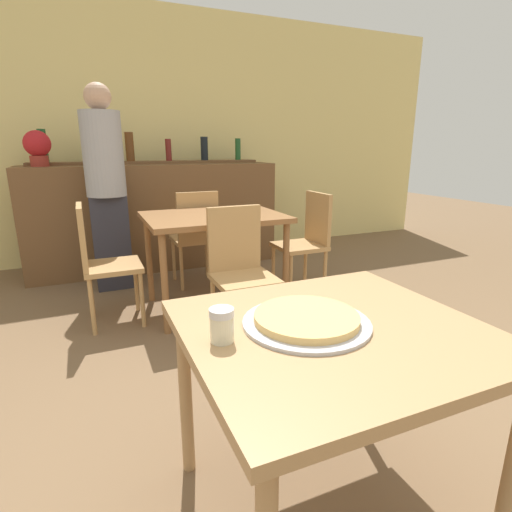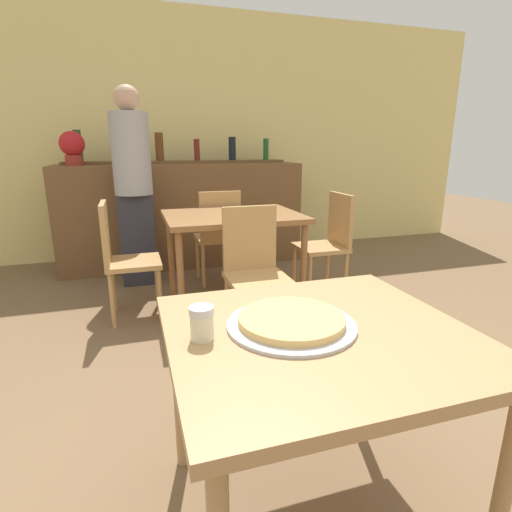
% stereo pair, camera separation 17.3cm
% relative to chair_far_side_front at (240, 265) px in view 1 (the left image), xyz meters
% --- Properties ---
extents(ground_plane, '(16.00, 16.00, 0.00)m').
position_rel_chair_far_side_front_xyz_m(ground_plane, '(-0.22, -1.44, -0.52)').
color(ground_plane, brown).
extents(wall_back, '(8.00, 0.05, 2.80)m').
position_rel_chair_far_side_front_xyz_m(wall_back, '(-0.22, 2.47, 0.88)').
color(wall_back, '#EAD684').
rests_on(wall_back, ground_plane).
extents(dining_table_near, '(0.95, 0.88, 0.73)m').
position_rel_chair_far_side_front_xyz_m(dining_table_near, '(-0.22, -1.44, 0.13)').
color(dining_table_near, '#A87F51').
rests_on(dining_table_near, ground_plane).
extents(dining_table_far, '(1.07, 0.81, 0.77)m').
position_rel_chair_far_side_front_xyz_m(dining_table_far, '(0.00, 0.57, 0.17)').
color(dining_table_far, brown).
rests_on(dining_table_far, ground_plane).
extents(bar_counter, '(2.60, 0.56, 1.11)m').
position_rel_chair_far_side_front_xyz_m(bar_counter, '(-0.22, 1.96, 0.04)').
color(bar_counter, brown).
rests_on(bar_counter, ground_plane).
extents(bar_back_shelf, '(2.39, 0.24, 0.35)m').
position_rel_chair_far_side_front_xyz_m(bar_back_shelf, '(-0.26, 2.10, 0.66)').
color(bar_back_shelf, brown).
rests_on(bar_back_shelf, bar_counter).
extents(chair_far_side_front, '(0.40, 0.40, 0.90)m').
position_rel_chair_far_side_front_xyz_m(chair_far_side_front, '(0.00, 0.00, 0.00)').
color(chair_far_side_front, tan).
rests_on(chair_far_side_front, ground_plane).
extents(chair_far_side_back, '(0.40, 0.40, 0.90)m').
position_rel_chair_far_side_front_xyz_m(chair_far_side_back, '(-0.00, 1.15, 0.00)').
color(chair_far_side_back, tan).
rests_on(chair_far_side_back, ground_plane).
extents(chair_far_side_left, '(0.40, 0.40, 0.90)m').
position_rel_chair_far_side_front_xyz_m(chair_far_side_left, '(-0.86, 0.57, 0.00)').
color(chair_far_side_left, tan).
rests_on(chair_far_side_left, ground_plane).
extents(chair_far_side_right, '(0.40, 0.40, 0.90)m').
position_rel_chair_far_side_front_xyz_m(chair_far_side_right, '(0.86, 0.57, 0.00)').
color(chair_far_side_right, tan).
rests_on(chair_far_side_right, ground_plane).
extents(pizza_tray, '(0.42, 0.42, 0.04)m').
position_rel_chair_far_side_front_xyz_m(pizza_tray, '(-0.30, -1.39, 0.23)').
color(pizza_tray, '#B7B7BC').
rests_on(pizza_tray, dining_table_near).
extents(cheese_shaker, '(0.07, 0.07, 0.10)m').
position_rel_chair_far_side_front_xyz_m(cheese_shaker, '(-0.59, -1.39, 0.27)').
color(cheese_shaker, beige).
rests_on(cheese_shaker, dining_table_near).
extents(person_standing, '(0.34, 0.34, 1.81)m').
position_rel_chair_far_side_front_xyz_m(person_standing, '(-0.73, 1.38, 0.47)').
color(person_standing, '#2D2D38').
rests_on(person_standing, ground_plane).
extents(potted_plant, '(0.24, 0.24, 0.33)m').
position_rel_chair_far_side_front_xyz_m(potted_plant, '(-1.27, 1.91, 0.77)').
color(potted_plant, maroon).
rests_on(potted_plant, bar_counter).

